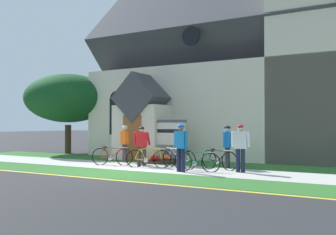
{
  "coord_description": "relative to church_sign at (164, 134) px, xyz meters",
  "views": [
    {
      "loc": [
        8.06,
        -10.78,
        1.67
      ],
      "look_at": [
        -0.03,
        3.73,
        1.98
      ],
      "focal_mm": 40.88,
      "sensor_mm": 36.0,
      "label": 1
    }
  ],
  "objects": [
    {
      "name": "bicycle_silver",
      "position": [
        -1.11,
        -2.36,
        -0.89
      ],
      "size": [
        1.69,
        0.57,
        0.79
      ],
      "color": "black",
      "rests_on": "ground"
    },
    {
      "name": "cyclist_in_red_jersey",
      "position": [
        0.1,
        -1.98,
        -0.34
      ],
      "size": [
        0.57,
        0.49,
        1.6
      ],
      "color": "#2D2D33",
      "rests_on": "ground"
    },
    {
      "name": "cyclist_in_white_jersey",
      "position": [
        4.27,
        -2.06,
        -0.28
      ],
      "size": [
        0.66,
        0.29,
        1.68
      ],
      "color": "#191E38",
      "rests_on": "ground"
    },
    {
      "name": "cyclist_in_blue_jersey",
      "position": [
        2.4,
        -2.98,
        -0.27
      ],
      "size": [
        0.62,
        0.36,
        1.69
      ],
      "color": "#191E38",
      "rests_on": "ground"
    },
    {
      "name": "bicycle_green",
      "position": [
        1.82,
        -2.03,
        -0.89
      ],
      "size": [
        1.68,
        0.52,
        0.82
      ],
      "color": "black",
      "rests_on": "ground"
    },
    {
      "name": "cyclist_in_orange_jersey",
      "position": [
        -1.33,
        -1.15,
        -0.31
      ],
      "size": [
        0.56,
        0.41,
        1.63
      ],
      "color": "#2D2D33",
      "rests_on": "ground"
    },
    {
      "name": "sidewalk_slab",
      "position": [
        0.76,
        -2.35,
        -1.26
      ],
      "size": [
        32.0,
        2.46,
        0.01
      ],
      "primitive_type": "cube",
      "color": "#B7B5AD",
      "rests_on": "ground"
    },
    {
      "name": "curb_paint_stripe",
      "position": [
        0.76,
        -5.69,
        -1.26
      ],
      "size": [
        28.0,
        0.16,
        0.01
      ],
      "primitive_type": "cube",
      "color": "yellow",
      "rests_on": "ground"
    },
    {
      "name": "bicycle_yellow",
      "position": [
        0.64,
        -2.35,
        -0.89
      ],
      "size": [
        1.64,
        0.71,
        0.81
      ],
      "color": "black",
      "rests_on": "ground"
    },
    {
      "name": "church_lawn",
      "position": [
        0.76,
        0.09,
        -1.26
      ],
      "size": [
        24.0,
        2.42,
        0.01
      ],
      "primitive_type": "cube",
      "color": "#2D6628",
      "rests_on": "ground"
    },
    {
      "name": "bicycle_orange",
      "position": [
        2.82,
        -2.59,
        -0.9
      ],
      "size": [
        1.74,
        0.22,
        0.77
      ],
      "color": "black",
      "rests_on": "ground"
    },
    {
      "name": "yard_deciduous_tree",
      "position": [
        -7.34,
        1.61,
        1.94
      ],
      "size": [
        4.96,
        4.96,
        4.61
      ],
      "color": "#3D2D1E",
      "rests_on": "ground"
    },
    {
      "name": "flower_bed",
      "position": [
        -0.01,
        -0.24,
        -1.17
      ],
      "size": [
        1.99,
        1.99,
        0.34
      ],
      "color": "#382319",
      "rests_on": "ground"
    },
    {
      "name": "grass_verge",
      "position": [
        0.76,
        -4.56,
        -1.26
      ],
      "size": [
        32.0,
        1.96,
        0.01
      ],
      "primitive_type": "cube",
      "color": "#2D6628",
      "rests_on": "ground"
    },
    {
      "name": "church_sign",
      "position": [
        0.0,
        0.0,
        0.0
      ],
      "size": [
        2.21,
        0.22,
        1.89
      ],
      "color": "#474C56",
      "rests_on": "ground"
    },
    {
      "name": "church_building",
      "position": [
        1.14,
        5.68,
        3.35
      ],
      "size": [
        13.1,
        11.24,
        12.94
      ],
      "color": "beige",
      "rests_on": "ground"
    },
    {
      "name": "ground",
      "position": [
        0.51,
        -0.19,
        -1.26
      ],
      "size": [
        140.0,
        140.0,
        0.0
      ],
      "primitive_type": "plane",
      "color": "#2B2B2D"
    },
    {
      "name": "cyclist_in_yellow_jersey",
      "position": [
        3.41,
        -1.05,
        -0.31
      ],
      "size": [
        0.26,
        0.71,
        1.63
      ],
      "color": "#2D2D33",
      "rests_on": "ground"
    },
    {
      "name": "bicycle_black",
      "position": [
        3.29,
        -1.63,
        -0.89
      ],
      "size": [
        1.63,
        0.6,
        0.79
      ],
      "color": "black",
      "rests_on": "ground"
    }
  ]
}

